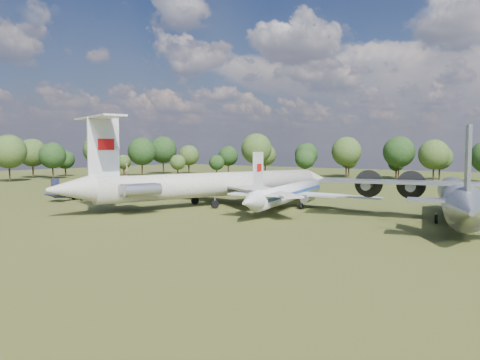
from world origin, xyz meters
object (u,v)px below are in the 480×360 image
Objects in this scene: tu104_jet at (289,196)px; an12_transport at (458,203)px; small_prop_west at (79,194)px; small_prop_northwest at (119,192)px; person_on_il62 at (127,170)px; il62_airliner at (216,189)px.

an12_transport is (26.27, -0.23, 0.70)m from tu104_jet.
tu104_jet is at bearing 22.93° from small_prop_west.
small_prop_northwest reaches higher than small_prop_west.
tu104_jet is at bearing 163.94° from an12_transport.
small_prop_west is (-38.80, -14.22, -0.91)m from tu104_jet.
person_on_il62 is at bearing -12.56° from small_prop_west.
small_prop_northwest is at bearing -179.86° from tu104_jet.
an12_transport is at bearing -13.27° from tu104_jet.
small_prop_northwest is (-34.52, -7.91, -0.81)m from tu104_jet.
il62_airliner is 3.91× the size of small_prop_west.
tu104_jet is (12.09, 4.82, -0.87)m from il62_airliner.
tu104_jet is at bearing -111.53° from person_on_il62.
an12_transport reaches higher than small_prop_northwest.
il62_airliner is 22.70m from small_prop_northwest.
il62_airliner is at bearing 26.62° from small_prop_northwest.
small_prop_northwest is at bearing 58.64° from small_prop_west.
small_prop_west is at bearing 176.58° from an12_transport.
il62_airliner is 16.61m from person_on_il62.
il62_airliner is 13.05m from tu104_jet.
small_prop_northwest is at bearing -16.42° from person_on_il62.
il62_airliner is 31.13× the size of person_on_il62.
small_prop_west is at bearing 3.40° from person_on_il62.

